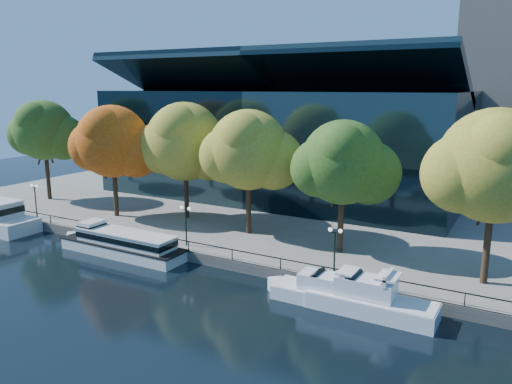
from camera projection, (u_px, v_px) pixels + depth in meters
The scene contains 16 objects.
ground at pixel (168, 271), 45.84m from camera, with size 160.00×160.00×0.00m, color black.
promenade at pixel (320, 193), 76.68m from camera, with size 90.00×67.08×1.00m.
railing at pixel (188, 242), 48.20m from camera, with size 88.20×0.08×0.99m.
convention_building at pixel (284, 143), 73.04m from camera, with size 50.00×24.57×21.43m.
tour_boat at pixel (120, 242), 50.27m from camera, with size 15.51×3.46×2.94m.
cruiser_near at pixel (328, 292), 38.75m from camera, with size 10.62×2.74×3.08m.
cruiser_far at pixel (366, 298), 37.28m from camera, with size 10.71×2.97×3.50m.
tree_0 at pixel (44, 132), 68.62m from camera, with size 10.31×8.45×13.84m.
tree_1 at pixel (113, 143), 59.60m from camera, with size 10.85×8.90×13.52m.
tree_2 at pixel (186, 143), 58.67m from camera, with size 11.58×9.49×13.89m.
tree_3 at pixel (249, 152), 52.32m from camera, with size 10.63×8.72×13.35m.
tree_4 at pixel (344, 164), 46.38m from camera, with size 9.94×8.15×12.68m.
tree_5 at pixel (497, 169), 38.44m from camera, with size 11.22×9.20×14.12m.
lamp_0 at pixel (35, 193), 60.46m from camera, with size 1.26×0.36×4.03m.
lamp_1 at pixel (186, 217), 49.42m from camera, with size 1.26×0.36×4.03m.
lamp_2 at pixel (335, 240), 41.86m from camera, with size 1.26×0.36×4.03m.
Camera 1 is at (28.47, -33.66, 16.66)m, focal length 35.00 mm.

